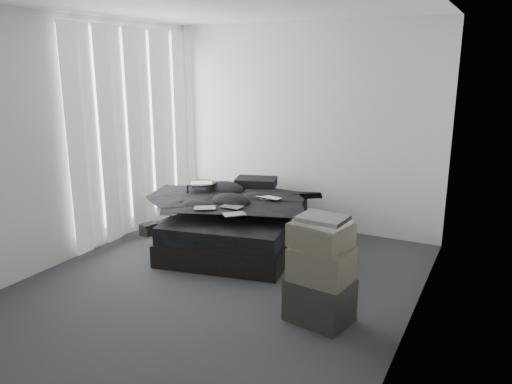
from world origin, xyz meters
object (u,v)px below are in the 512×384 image
at_px(bed, 238,236).
at_px(side_stand, 202,209).
at_px(laptop, 267,193).
at_px(box_lower, 320,300).

bearing_deg(bed, side_stand, 155.57).
relative_size(bed, laptop, 6.24).
bearing_deg(laptop, box_lower, -42.40).
height_order(bed, side_stand, side_stand).
bearing_deg(side_stand, box_lower, -33.68).
relative_size(bed, side_stand, 2.71).
distance_m(laptop, side_stand, 0.98).
xyz_separation_m(side_stand, box_lower, (2.07, -1.38, -0.15)).
xyz_separation_m(laptop, side_stand, (-0.92, 0.04, -0.33)).
distance_m(side_stand, box_lower, 2.49).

